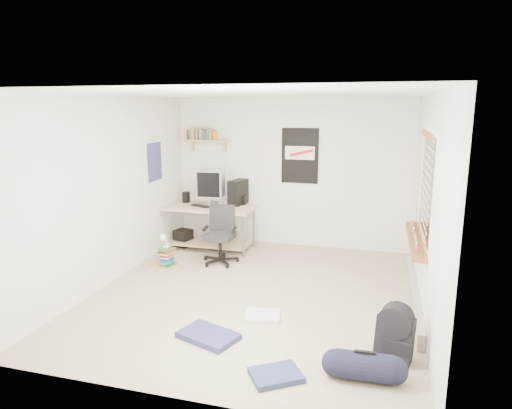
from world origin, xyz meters
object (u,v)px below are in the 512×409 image
(duffel_bag, at_px, (364,365))
(book_stack, at_px, (166,257))
(desk, at_px, (207,228))
(office_chair, at_px, (220,232))
(backpack, at_px, (394,339))

(duffel_bag, xyz_separation_m, book_stack, (-2.99, 2.18, 0.01))
(desk, relative_size, office_chair, 1.81)
(backpack, xyz_separation_m, book_stack, (-3.24, 1.75, -0.05))
(office_chair, height_order, backpack, office_chair)
(desk, relative_size, duffel_bag, 3.20)
(office_chair, bearing_deg, duffel_bag, -55.86)
(office_chair, distance_m, book_stack, 0.88)
(duffel_bag, distance_m, book_stack, 3.70)
(desk, height_order, office_chair, office_chair)
(office_chair, bearing_deg, book_stack, -158.65)
(book_stack, bearing_deg, desk, 75.90)
(book_stack, bearing_deg, backpack, -28.36)
(desk, distance_m, duffel_bag, 4.21)
(duffel_bag, relative_size, book_stack, 1.27)
(backpack, distance_m, duffel_bag, 0.50)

